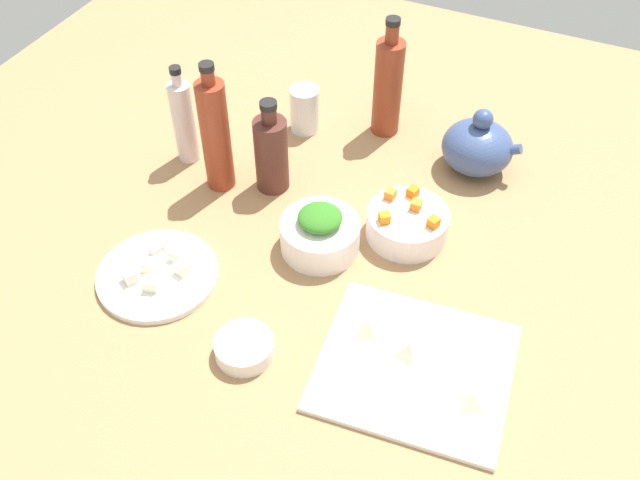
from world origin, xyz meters
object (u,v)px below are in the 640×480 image
(bowl_carrots, at_px, (407,224))
(teapot, at_px, (478,147))
(bottle_2, at_px, (184,121))
(bottle_1, at_px, (215,135))
(plate_tofu, at_px, (158,275))
(bowl_greens, at_px, (320,236))
(bottle_0, at_px, (271,152))
(drinking_glass_0, at_px, (305,109))
(cutting_board, at_px, (415,367))
(bowl_small_side, at_px, (244,348))
(bottle_3, at_px, (388,86))

(bowl_carrots, distance_m, teapot, 0.24)
(bottle_2, bearing_deg, bottle_1, -22.74)
(plate_tofu, relative_size, bowl_greens, 1.47)
(teapot, height_order, bottle_0, bottle_0)
(bowl_carrots, height_order, bottle_2, bottle_2)
(bowl_carrots, relative_size, drinking_glass_0, 1.50)
(cutting_board, bearing_deg, plate_tofu, -179.08)
(plate_tofu, height_order, bottle_2, bottle_2)
(cutting_board, xyz_separation_m, bottle_0, (-0.39, 0.29, 0.08))
(bottle_1, xyz_separation_m, bottle_2, (-0.10, 0.04, -0.03))
(bottle_2, bearing_deg, teapot, 21.38)
(teapot, bearing_deg, bowl_greens, -119.86)
(bowl_small_side, distance_m, drinking_glass_0, 0.59)
(bowl_carrots, bearing_deg, bottle_2, 177.10)
(bottle_0, distance_m, bottle_3, 0.29)
(cutting_board, relative_size, plate_tofu, 1.39)
(plate_tofu, bearing_deg, cutting_board, 0.92)
(bowl_carrots, bearing_deg, bottle_3, 118.23)
(cutting_board, bearing_deg, bowl_greens, 144.10)
(bowl_greens, relative_size, bottle_2, 0.67)
(bottle_0, xyz_separation_m, drinking_glass_0, (-0.02, 0.19, -0.03))
(bowl_greens, xyz_separation_m, bottle_2, (-0.35, 0.12, 0.06))
(cutting_board, distance_m, bottle_3, 0.61)
(bottle_1, relative_size, bottle_3, 1.04)
(plate_tofu, xyz_separation_m, bowl_carrots, (0.35, 0.28, 0.02))
(plate_tofu, xyz_separation_m, bowl_small_side, (0.21, -0.08, 0.01))
(cutting_board, xyz_separation_m, plate_tofu, (-0.46, -0.01, 0.00))
(cutting_board, height_order, bowl_carrots, bowl_carrots)
(bowl_greens, bearing_deg, teapot, 60.14)
(teapot, bearing_deg, plate_tofu, -128.98)
(bottle_1, xyz_separation_m, bottle_3, (0.23, 0.29, -0.01))
(drinking_glass_0, bearing_deg, plate_tofu, -95.76)
(bottle_0, bearing_deg, bottle_3, 62.50)
(bottle_2, bearing_deg, bottle_3, 37.59)
(cutting_board, relative_size, bowl_small_side, 3.11)
(bowl_carrots, height_order, bottle_1, bottle_1)
(plate_tofu, bearing_deg, bottle_3, 69.68)
(teapot, relative_size, bottle_1, 0.58)
(bottle_0, relative_size, bottle_1, 0.73)
(bottle_2, bearing_deg, bowl_carrots, -2.90)
(bowl_small_side, xyz_separation_m, teapot, (0.20, 0.59, 0.04))
(bowl_carrots, relative_size, bottle_3, 0.57)
(bowl_carrots, distance_m, bottle_1, 0.39)
(bowl_carrots, height_order, teapot, teapot)
(cutting_board, bearing_deg, bottle_3, 115.46)
(teapot, xyz_separation_m, bottle_0, (-0.34, -0.21, 0.03))
(bowl_carrots, bearing_deg, plate_tofu, -141.99)
(plate_tofu, xyz_separation_m, bottle_3, (0.20, 0.55, 0.10))
(cutting_board, distance_m, bottle_2, 0.66)
(bowl_small_side, height_order, bottle_3, bottle_3)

